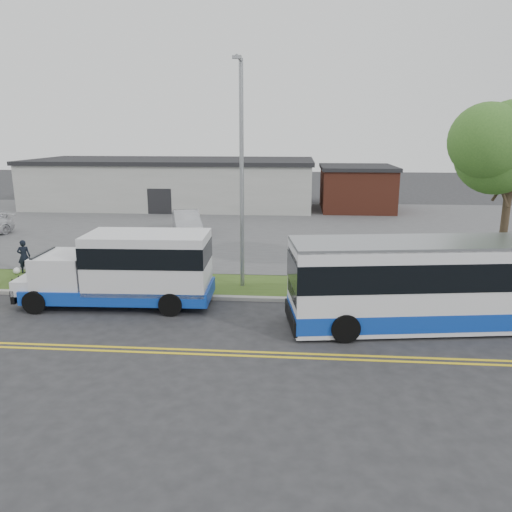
# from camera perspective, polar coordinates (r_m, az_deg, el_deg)

# --- Properties ---
(ground) EXTENTS (140.00, 140.00, 0.00)m
(ground) POSITION_cam_1_polar(r_m,az_deg,el_deg) (20.20, -10.96, -5.74)
(ground) COLOR #28282B
(ground) RESTS_ON ground
(lane_line_north) EXTENTS (70.00, 0.12, 0.01)m
(lane_line_north) POSITION_cam_1_polar(r_m,az_deg,el_deg) (16.80, -14.50, -10.09)
(lane_line_north) COLOR yellow
(lane_line_north) RESTS_ON ground
(lane_line_south) EXTENTS (70.00, 0.12, 0.01)m
(lane_line_south) POSITION_cam_1_polar(r_m,az_deg,el_deg) (16.54, -14.84, -10.50)
(lane_line_south) COLOR yellow
(lane_line_south) RESTS_ON ground
(curb) EXTENTS (80.00, 0.30, 0.15)m
(curb) POSITION_cam_1_polar(r_m,az_deg,el_deg) (21.18, -10.18, -4.55)
(curb) COLOR #9E9B93
(curb) RESTS_ON ground
(verge) EXTENTS (80.00, 3.30, 0.10)m
(verge) POSITION_cam_1_polar(r_m,az_deg,el_deg) (22.85, -9.04, -3.19)
(verge) COLOR #334B19
(verge) RESTS_ON ground
(parking_lot) EXTENTS (80.00, 25.00, 0.10)m
(parking_lot) POSITION_cam_1_polar(r_m,az_deg,el_deg) (36.30, -3.83, 3.36)
(parking_lot) COLOR #4C4C4F
(parking_lot) RESTS_ON ground
(commercial_building) EXTENTS (25.40, 10.40, 4.35)m
(commercial_building) POSITION_cam_1_polar(r_m,az_deg,el_deg) (46.90, -9.40, 8.25)
(commercial_building) COLOR #9E9E99
(commercial_building) RESTS_ON ground
(brick_wing) EXTENTS (6.30, 7.30, 3.90)m
(brick_wing) POSITION_cam_1_polar(r_m,az_deg,el_deg) (44.83, 11.40, 7.62)
(brick_wing) COLOR brown
(brick_wing) RESTS_ON ground
(streetlight_near) EXTENTS (0.35, 1.53, 9.50)m
(streetlight_near) POSITION_cam_1_polar(r_m,az_deg,el_deg) (21.19, -1.67, 9.93)
(streetlight_near) COLOR gray
(streetlight_near) RESTS_ON verge
(shuttle_bus) EXTENTS (7.73, 2.82, 2.93)m
(shuttle_bus) POSITION_cam_1_polar(r_m,az_deg,el_deg) (20.26, -14.21, -1.23)
(shuttle_bus) COLOR #0F39A8
(shuttle_bus) RESTS_ON ground
(transit_bus) EXTENTS (11.47, 4.14, 3.11)m
(transit_bus) POSITION_cam_1_polar(r_m,az_deg,el_deg) (18.77, 21.21, -2.94)
(transit_bus) COLOR silver
(transit_bus) RESTS_ON ground
(pedestrian) EXTENTS (0.69, 0.57, 1.62)m
(pedestrian) POSITION_cam_1_polar(r_m,az_deg,el_deg) (26.48, -24.99, -0.04)
(pedestrian) COLOR black
(pedestrian) RESTS_ON verge
(parked_car_a) EXTENTS (3.03, 5.06, 1.58)m
(parked_car_a) POSITION_cam_1_polar(r_m,az_deg,el_deg) (33.48, -7.92, 3.81)
(parked_car_a) COLOR #9FA1A6
(parked_car_a) RESTS_ON parking_lot
(grocery_bag_left) EXTENTS (0.32, 0.32, 0.32)m
(grocery_bag_left) POSITION_cam_1_polar(r_m,az_deg,el_deg) (26.57, -25.67, -1.52)
(grocery_bag_left) COLOR white
(grocery_bag_left) RESTS_ON verge
(grocery_bag_right) EXTENTS (0.32, 0.32, 0.32)m
(grocery_bag_right) POSITION_cam_1_polar(r_m,az_deg,el_deg) (26.69, -24.03, -1.28)
(grocery_bag_right) COLOR white
(grocery_bag_right) RESTS_ON verge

